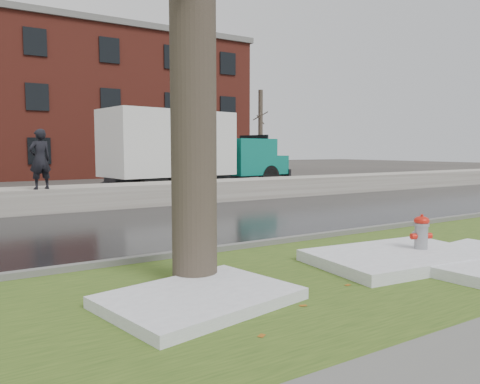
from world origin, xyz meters
TOP-DOWN VIEW (x-y plane):
  - ground at (0.00, 0.00)m, footprint 120.00×120.00m
  - verge at (0.00, -1.25)m, footprint 60.00×4.50m
  - road at (0.00, 4.50)m, footprint 60.00×7.00m
  - parking_lot at (0.00, 13.00)m, footprint 60.00×9.00m
  - curb at (0.00, 1.00)m, footprint 60.00×0.15m
  - snowbank at (0.00, 8.70)m, footprint 60.00×1.60m
  - brick_building at (2.00, 30.00)m, footprint 26.00×12.00m
  - bg_tree_right at (16.00, 24.00)m, footprint 1.40×1.62m
  - fire_hydrant at (1.75, -1.36)m, footprint 0.38×0.36m
  - box_truck at (4.28, 12.59)m, footprint 10.72×3.72m
  - worker at (-2.71, 8.10)m, footprint 0.72×0.57m
  - snow_patch_far at (-2.49, -1.40)m, footprint 2.47×1.99m
  - snow_patch_side at (1.23, -1.32)m, footprint 2.95×2.05m

SIDE VIEW (x-z plane):
  - ground at x=0.00m, z-range 0.00..0.00m
  - road at x=0.00m, z-range 0.00..0.03m
  - parking_lot at x=0.00m, z-range 0.00..0.03m
  - verge at x=0.00m, z-range 0.00..0.04m
  - curb at x=0.00m, z-range 0.00..0.14m
  - snow_patch_far at x=-2.49m, z-range 0.04..0.18m
  - snow_patch_side at x=1.23m, z-range 0.04..0.22m
  - snowbank at x=0.00m, z-range 0.00..0.75m
  - fire_hydrant at x=1.75m, z-range 0.07..0.83m
  - worker at x=-2.71m, z-range 0.75..2.48m
  - box_truck at x=4.28m, z-range 0.10..3.64m
  - bg_tree_right at x=16.00m, z-range 0.08..6.58m
  - brick_building at x=2.00m, z-range 0.00..10.00m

